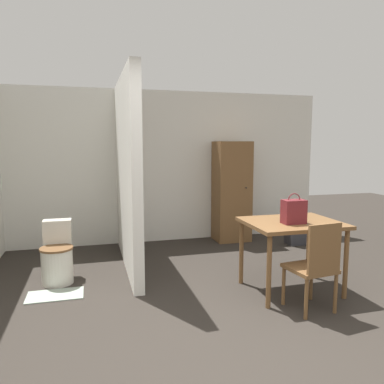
{
  "coord_description": "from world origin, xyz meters",
  "views": [
    {
      "loc": [
        -1.08,
        -2.43,
        1.64
      ],
      "look_at": [
        0.09,
        1.84,
        1.06
      ],
      "focal_mm": 35.0,
      "sensor_mm": 36.0,
      "label": 1
    }
  ],
  "objects_px": {
    "toilet": "(57,257)",
    "dining_table": "(292,230)",
    "wooden_chair": "(315,264)",
    "handbag": "(294,211)",
    "wooden_cabinet": "(232,191)",
    "space_heater": "(296,228)"
  },
  "relations": [
    {
      "from": "toilet",
      "to": "handbag",
      "type": "height_order",
      "value": "handbag"
    },
    {
      "from": "toilet",
      "to": "dining_table",
      "type": "bearing_deg",
      "value": -21.0
    },
    {
      "from": "wooden_chair",
      "to": "wooden_cabinet",
      "type": "distance_m",
      "value": 2.85
    },
    {
      "from": "wooden_chair",
      "to": "toilet",
      "type": "distance_m",
      "value": 2.91
    },
    {
      "from": "handbag",
      "to": "space_heater",
      "type": "xyz_separation_m",
      "value": [
        1.14,
        1.83,
        -0.66
      ]
    },
    {
      "from": "dining_table",
      "to": "wooden_cabinet",
      "type": "xyz_separation_m",
      "value": [
        0.18,
        2.27,
        0.14
      ]
    },
    {
      "from": "space_heater",
      "to": "handbag",
      "type": "bearing_deg",
      "value": -121.83
    },
    {
      "from": "dining_table",
      "to": "wooden_cabinet",
      "type": "height_order",
      "value": "wooden_cabinet"
    },
    {
      "from": "dining_table",
      "to": "wooden_chair",
      "type": "bearing_deg",
      "value": -95.89
    },
    {
      "from": "toilet",
      "to": "wooden_cabinet",
      "type": "bearing_deg",
      "value": 25.62
    },
    {
      "from": "toilet",
      "to": "wooden_chair",
      "type": "bearing_deg",
      "value": -31.48
    },
    {
      "from": "dining_table",
      "to": "toilet",
      "type": "xyz_separation_m",
      "value": [
        -2.53,
        0.97,
        -0.39
      ]
    },
    {
      "from": "wooden_chair",
      "to": "wooden_cabinet",
      "type": "bearing_deg",
      "value": 78.29
    },
    {
      "from": "toilet",
      "to": "handbag",
      "type": "xyz_separation_m",
      "value": [
        2.49,
        -1.08,
        0.62
      ]
    },
    {
      "from": "wooden_cabinet",
      "to": "handbag",
      "type": "bearing_deg",
      "value": -95.37
    },
    {
      "from": "toilet",
      "to": "space_heater",
      "type": "relative_size",
      "value": 1.35
    },
    {
      "from": "wooden_chair",
      "to": "handbag",
      "type": "relative_size",
      "value": 2.75
    },
    {
      "from": "dining_table",
      "to": "wooden_chair",
      "type": "height_order",
      "value": "wooden_chair"
    },
    {
      "from": "handbag",
      "to": "dining_table",
      "type": "bearing_deg",
      "value": 65.73
    },
    {
      "from": "handbag",
      "to": "wooden_cabinet",
      "type": "relative_size",
      "value": 0.2
    },
    {
      "from": "handbag",
      "to": "space_heater",
      "type": "relative_size",
      "value": 0.62
    },
    {
      "from": "dining_table",
      "to": "wooden_chair",
      "type": "relative_size",
      "value": 1.12
    }
  ]
}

